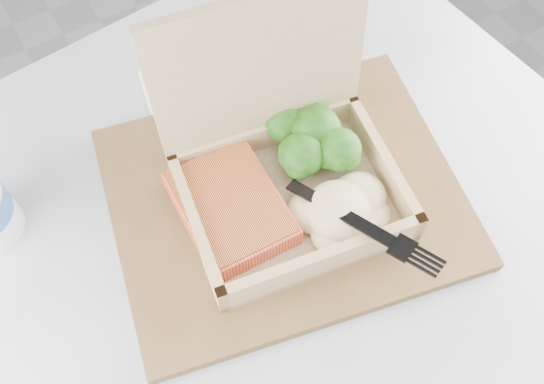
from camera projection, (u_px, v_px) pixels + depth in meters
cafe_table at (284, 312)px, 0.77m from camera, size 0.84×0.84×0.72m
serving_tray at (285, 197)px, 0.63m from camera, size 0.40×0.35×0.02m
takeout_container at (281, 159)px, 0.59m from camera, size 0.23×0.21×0.20m
salmon_fillet at (231, 208)px, 0.59m from camera, size 0.10×0.13×0.03m
broccoli_pile at (315, 134)px, 0.62m from camera, size 0.12×0.12×0.04m
mashed_potatoes at (338, 210)px, 0.58m from camera, size 0.11×0.09×0.04m
plastic_fork at (321, 199)px, 0.57m from camera, size 0.08×0.16×0.02m
receipt at (179, 104)px, 0.70m from camera, size 0.09×0.14×0.00m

